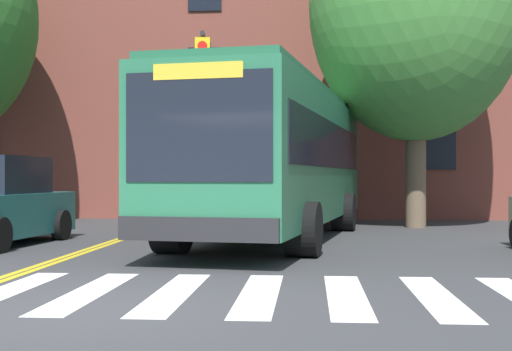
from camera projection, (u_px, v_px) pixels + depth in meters
ground_plane at (92, 309)px, 7.54m from camera, size 120.00×120.00×0.00m
crosswalk at (174, 293)px, 8.57m from camera, size 10.80×3.20×0.01m
lane_line_yellow_inner at (176, 220)px, 22.73m from camera, size 0.12×36.00×0.01m
lane_line_yellow_outer at (181, 220)px, 22.72m from camera, size 0.12×36.00×0.01m
city_bus at (276, 156)px, 16.01m from camera, size 4.32×11.62×3.35m
car_red_behind_bus at (289, 190)px, 26.04m from camera, size 2.13×4.20×1.94m
traffic_light_overhead at (206, 96)px, 18.33m from camera, size 0.68×4.01×5.16m
street_tree_curbside_large at (416, 6)px, 19.38m from camera, size 6.66×6.86×9.76m
building_facade at (318, 93)px, 27.53m from camera, size 28.10×9.37×9.24m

